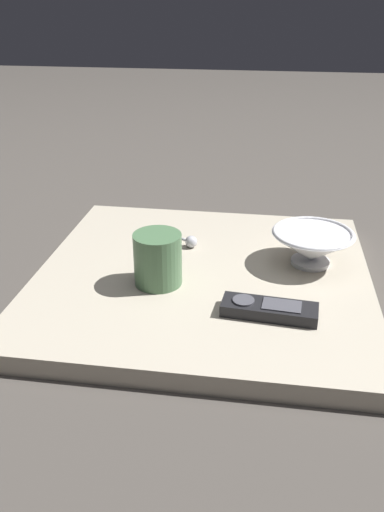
{
  "coord_description": "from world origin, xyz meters",
  "views": [
    {
      "loc": [
        -0.11,
        0.85,
        0.5
      ],
      "look_at": [
        0.02,
        -0.02,
        0.05
      ],
      "focal_mm": 37.06,
      "sensor_mm": 36.0,
      "label": 1
    }
  ],
  "objects_px": {
    "cereal_bowl": "(312,245)",
    "teaspoon": "(186,240)",
    "coffee_mug": "(158,259)",
    "tv_remote_near": "(269,309)"
  },
  "relations": [
    {
      "from": "teaspoon",
      "to": "tv_remote_near",
      "type": "xyz_separation_m",
      "value": [
        -0.17,
        0.23,
        -0.0
      ]
    },
    {
      "from": "teaspoon",
      "to": "tv_remote_near",
      "type": "relative_size",
      "value": 0.77
    },
    {
      "from": "coffee_mug",
      "to": "tv_remote_near",
      "type": "height_order",
      "value": "coffee_mug"
    },
    {
      "from": "cereal_bowl",
      "to": "coffee_mug",
      "type": "height_order",
      "value": "coffee_mug"
    },
    {
      "from": "teaspoon",
      "to": "tv_remote_near",
      "type": "distance_m",
      "value": 0.29
    },
    {
      "from": "teaspoon",
      "to": "cereal_bowl",
      "type": "bearing_deg",
      "value": 170.01
    },
    {
      "from": "coffee_mug",
      "to": "tv_remote_near",
      "type": "relative_size",
      "value": 0.6
    },
    {
      "from": "coffee_mug",
      "to": "teaspoon",
      "type": "distance_m",
      "value": 0.16
    },
    {
      "from": "cereal_bowl",
      "to": "teaspoon",
      "type": "distance_m",
      "value": 0.25
    },
    {
      "from": "cereal_bowl",
      "to": "teaspoon",
      "type": "relative_size",
      "value": 1.28
    }
  ]
}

